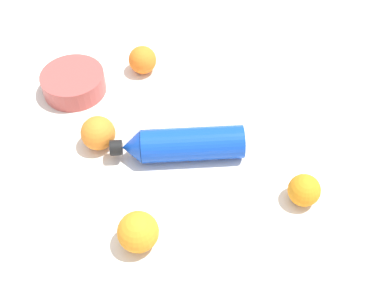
{
  "coord_description": "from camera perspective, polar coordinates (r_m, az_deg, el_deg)",
  "views": [
    {
      "loc": [
        0.08,
        0.63,
        0.82
      ],
      "look_at": [
        0.0,
        -0.02,
        0.04
      ],
      "focal_mm": 44.54,
      "sensor_mm": 36.0,
      "label": 1
    }
  ],
  "objects": [
    {
      "name": "orange_1",
      "position": [
        1.23,
        -5.95,
        9.98
      ],
      "size": [
        0.07,
        0.07,
        0.07
      ],
      "primitive_type": "sphere",
      "color": "orange",
      "rests_on": "ground_plane"
    },
    {
      "name": "water_bottle",
      "position": [
        1.03,
        -1.29,
        -0.06
      ],
      "size": [
        0.29,
        0.09,
        0.07
      ],
      "rotation": [
        0.0,
        0.0,
        6.23
      ],
      "color": "blue",
      "rests_on": "ground_plane"
    },
    {
      "name": "ground_plane",
      "position": [
        1.04,
        0.18,
        -2.16
      ],
      "size": [
        2.4,
        2.4,
        0.0
      ],
      "primitive_type": "plane",
      "color": "silver"
    },
    {
      "name": "orange_3",
      "position": [
        0.98,
        13.28,
        -5.41
      ],
      "size": [
        0.07,
        0.07,
        0.07
      ],
      "primitive_type": "sphere",
      "color": "orange",
      "rests_on": "ground_plane"
    },
    {
      "name": "orange_0",
      "position": [
        0.91,
        -6.48,
        -10.42
      ],
      "size": [
        0.08,
        0.08,
        0.08
      ],
      "primitive_type": "sphere",
      "color": "orange",
      "rests_on": "ground_plane"
    },
    {
      "name": "ceramic_bowl",
      "position": [
        1.21,
        -14.0,
        7.14
      ],
      "size": [
        0.15,
        0.15,
        0.05
      ],
      "primitive_type": "cylinder",
      "color": "#B24C47",
      "rests_on": "ground_plane"
    },
    {
      "name": "orange_2",
      "position": [
        1.06,
        -11.18,
        1.28
      ],
      "size": [
        0.08,
        0.08,
        0.08
      ],
      "primitive_type": "sphere",
      "color": "orange",
      "rests_on": "ground_plane"
    }
  ]
}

